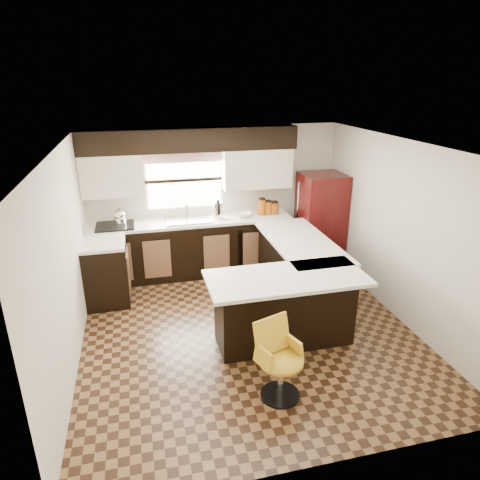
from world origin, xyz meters
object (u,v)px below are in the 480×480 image
object	(u,v)px
peninsula_long	(296,272)
bar_chair	(281,362)
peninsula_return	(284,309)
refrigerator	(320,221)

from	to	relation	value
peninsula_long	bar_chair	xyz separation A→B (m)	(-0.89, -1.93, -0.03)
peninsula_return	bar_chair	bearing A→B (deg)	-110.90
peninsula_long	peninsula_return	bearing A→B (deg)	-118.30
refrigerator	bar_chair	distance (m)	3.48
refrigerator	bar_chair	bearing A→B (deg)	-119.79
peninsula_long	peninsula_return	distance (m)	1.11
peninsula_return	bar_chair	world-z (taller)	peninsula_return
peninsula_return	peninsula_long	bearing A→B (deg)	61.70
peninsula_long	peninsula_return	xyz separation A→B (m)	(-0.53, -0.97, 0.00)
refrigerator	peninsula_long	bearing A→B (deg)	-127.68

